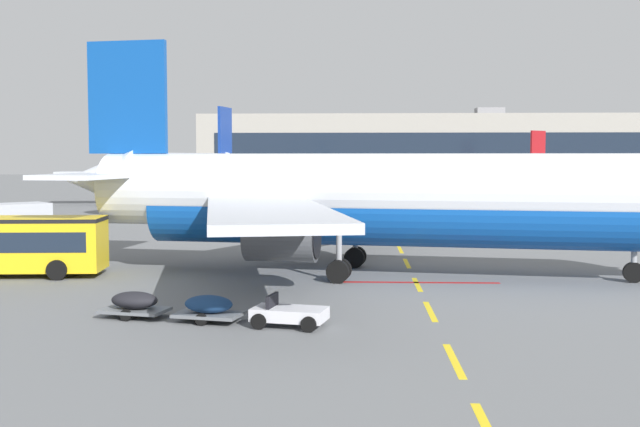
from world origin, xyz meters
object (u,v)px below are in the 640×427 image
(airliner_foreground, at_px, (375,198))
(baggage_train, at_px, (210,308))
(catering_truck, at_px, (20,227))
(airliner_far_center, at_px, (494,175))
(airliner_mid_left, at_px, (185,173))

(airliner_foreground, distance_m, baggage_train, 13.69)
(catering_truck, bearing_deg, airliner_far_center, 59.72)
(airliner_foreground, xyz_separation_m, baggage_train, (-6.35, -11.64, -3.42))
(catering_truck, height_order, baggage_train, catering_truck)
(airliner_far_center, bearing_deg, airliner_mid_left, -146.24)
(baggage_train, bearing_deg, catering_truck, 128.44)
(airliner_foreground, distance_m, airliner_far_center, 82.31)
(catering_truck, distance_m, baggage_train, 25.06)
(airliner_mid_left, bearing_deg, airliner_foreground, -67.92)
(airliner_mid_left, distance_m, baggage_train, 65.71)
(airliner_foreground, distance_m, catering_truck, 23.43)
(airliner_mid_left, height_order, catering_truck, airliner_mid_left)
(airliner_mid_left, height_order, baggage_train, airliner_mid_left)
(airliner_mid_left, bearing_deg, catering_truck, -90.92)
(airliner_far_center, relative_size, baggage_train, 2.87)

